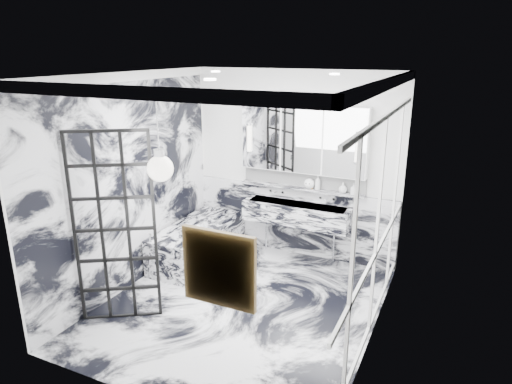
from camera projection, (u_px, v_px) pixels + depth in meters
The scene contains 25 objects.
floor at pixel (241, 305), 5.70m from camera, with size 3.60×3.60×0.00m, color silver.
ceiling at pixel (239, 74), 4.86m from camera, with size 3.60×3.60×0.00m, color white.
wall_back at pixel (294, 165), 6.84m from camera, with size 3.60×3.60×0.00m, color white.
wall_front at pixel (140, 261), 3.72m from camera, with size 3.60×3.60×0.00m, color white.
wall_left at pixel (130, 183), 5.93m from camera, with size 3.60×3.60×0.00m, color white.
wall_right at pixel (380, 220), 4.63m from camera, with size 3.60×3.60×0.00m, color white.
marble_clad_back at pixel (292, 220), 7.08m from camera, with size 3.18×0.05×1.05m, color silver.
marble_clad_left at pixel (132, 187), 5.94m from camera, with size 0.02×3.56×2.68m, color silver.
panel_molding at pixel (377, 228), 4.67m from camera, with size 0.03×3.40×2.30m, color white.
soap_bottle_a at pixel (318, 183), 6.66m from camera, with size 0.08×0.08×0.21m, color #8C5919.
soap_bottle_b at pixel (354, 189), 6.45m from camera, with size 0.07×0.07×0.16m, color #4C4C51.
soap_bottle_c at pixel (343, 188), 6.51m from camera, with size 0.12×0.12×0.15m, color silver.
face_pot at pixel (309, 184), 6.72m from camera, with size 0.16×0.16×0.16m, color white.
amber_bottle at pixel (311, 186), 6.71m from camera, with size 0.04×0.04×0.10m, color #8C5919.
flower_vase at pixel (196, 238), 6.17m from camera, with size 0.08×0.08×0.12m, color silver.
crittall_door at pixel (115, 229), 5.13m from camera, with size 0.88×0.04×2.24m, color black, non-canonical shape.
artwork at pixel (219, 269), 3.45m from camera, with size 0.51×0.05×0.51m, color #CB5214.
pendant_light at pixel (160, 169), 3.98m from camera, with size 0.23×0.23×0.23m, color white.
trough_sink at pixel (297, 213), 6.77m from camera, with size 1.60×0.45×0.30m, color silver.
ledge at pixel (301, 189), 6.81m from camera, with size 1.90×0.14×0.04m, color silver.
subway_tile at pixel (303, 179), 6.82m from camera, with size 1.90×0.03×0.23m, color white.
mirror_cabinet at pixel (303, 139), 6.59m from camera, with size 1.90×0.16×1.00m, color white.
sconce_left at pixel (249, 138), 6.85m from camera, with size 0.07×0.07×0.40m, color white.
sconce_right at pixel (358, 148), 6.19m from camera, with size 0.07×0.07×0.40m, color white.
bathtub at pixel (198, 243), 6.86m from camera, with size 0.75×1.65×0.55m, color silver.
Camera 1 is at (2.29, -4.47, 3.05)m, focal length 32.00 mm.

